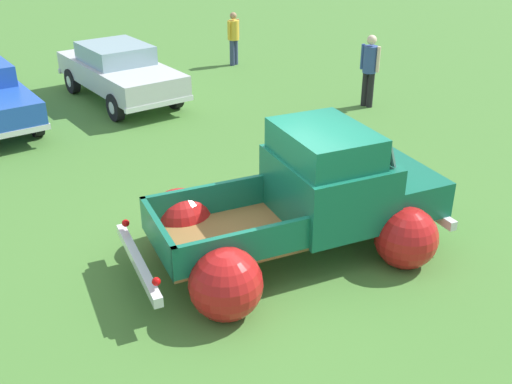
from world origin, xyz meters
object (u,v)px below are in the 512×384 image
at_px(vintage_pickup_truck, 312,205).
at_px(show_car_1, 119,70).
at_px(spectator_0, 234,35).
at_px(spectator_1, 370,66).

distance_m(vintage_pickup_truck, show_car_1, 8.55).
distance_m(vintage_pickup_truck, spectator_0, 11.07).
relative_size(vintage_pickup_truck, spectator_1, 2.73).
bearing_deg(spectator_0, vintage_pickup_truck, -44.88).
bearing_deg(show_car_1, spectator_1, 48.90).
xyz_separation_m(spectator_0, spectator_1, (0.51, -5.38, 0.11)).
xyz_separation_m(show_car_1, spectator_0, (4.37, 1.33, 0.14)).
xyz_separation_m(vintage_pickup_truck, show_car_1, (0.67, 8.53, 0.02)).
bearing_deg(show_car_1, spectator_0, 105.57).
xyz_separation_m(vintage_pickup_truck, spectator_0, (5.04, 9.85, 0.16)).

